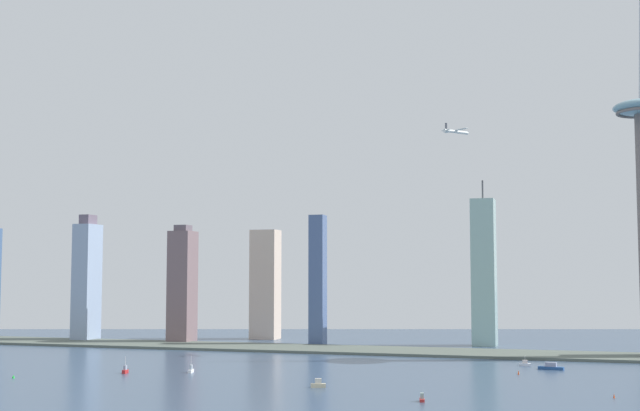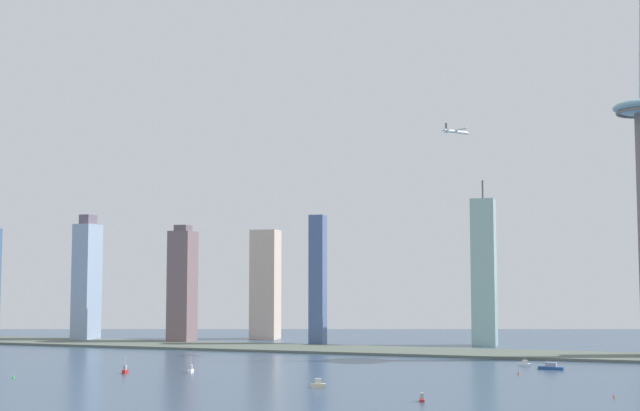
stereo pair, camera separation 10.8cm
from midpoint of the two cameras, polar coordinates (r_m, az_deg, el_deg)
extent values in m
cube|color=#555F55|center=(734.63, -1.16, -9.61)|extent=(958.93, 68.39, 2.15)
cube|color=#93A7C5|center=(856.01, -15.44, -5.03)|extent=(17.90, 26.25, 113.16)
cube|color=slate|center=(857.67, -15.35, -0.93)|extent=(10.74, 15.75, 9.34)
cube|color=#99C0B9|center=(787.29, 10.99, -4.42)|extent=(21.06, 24.24, 133.26)
cylinder|color=#4C4C51|center=(791.13, 10.91, 1.05)|extent=(1.60, 1.60, 17.52)
cube|color=#765F62|center=(811.81, -9.26, -5.44)|extent=(21.34, 23.25, 105.26)
cube|color=#615660|center=(812.93, -9.21, -1.52)|extent=(12.80, 13.95, 5.83)
cube|color=#485F8F|center=(774.82, -0.15, -5.04)|extent=(13.45, 14.31, 118.76)
cube|color=beige|center=(855.82, -3.70, -5.32)|extent=(26.69, 20.96, 109.20)
cube|color=white|center=(570.88, -8.69, -10.97)|extent=(4.05, 8.87, 2.15)
cube|color=#96A1AF|center=(570.60, -8.69, -10.72)|extent=(2.33, 4.03, 2.98)
cylinder|color=silver|center=(570.14, -8.68, -10.27)|extent=(0.24, 0.24, 6.06)
cube|color=beige|center=(491.60, -0.12, -12.04)|extent=(8.98, 5.28, 2.35)
cube|color=silver|center=(491.28, -0.12, -11.74)|extent=(4.17, 3.01, 2.88)
cube|color=red|center=(442.38, 6.89, -12.89)|extent=(3.74, 6.99, 1.41)
cube|color=#8EA69D|center=(442.07, 6.89, -12.62)|extent=(2.26, 3.20, 2.91)
cube|color=#234C8A|center=(603.90, 15.30, -10.52)|extent=(17.42, 7.20, 1.97)
cube|color=#9499B4|center=(603.65, 15.30, -10.29)|extent=(7.86, 4.31, 2.93)
cube|color=#B52324|center=(575.60, -12.99, -10.85)|extent=(3.01, 6.53, 2.28)
cube|color=#909AAE|center=(575.32, -12.99, -10.59)|extent=(1.87, 2.95, 2.96)
cylinder|color=silver|center=(574.88, -12.98, -10.17)|extent=(0.24, 0.24, 5.65)
cube|color=white|center=(623.07, 13.65, -10.38)|extent=(8.25, 3.25, 1.84)
cube|color=silver|center=(622.86, 13.65, -10.19)|extent=(3.68, 2.14, 2.27)
cylinder|color=silver|center=(622.60, 13.65, -9.94)|extent=(0.24, 0.24, 3.17)
cone|color=#E54C19|center=(477.01, 19.20, -12.01)|extent=(1.00, 1.00, 2.44)
cone|color=#E54C19|center=(569.99, 13.23, -10.89)|extent=(1.12, 1.12, 2.72)
cone|color=green|center=(568.94, -19.95, -10.78)|extent=(1.82, 1.82, 2.00)
cylinder|color=white|center=(708.31, 9.14, 4.93)|extent=(17.98, 21.20, 2.56)
sphere|color=white|center=(716.82, 9.89, 4.83)|extent=(2.56, 2.56, 2.56)
cube|color=white|center=(708.51, 9.14, 5.02)|extent=(22.19, 18.82, 0.50)
cube|color=white|center=(701.33, 8.50, 5.05)|extent=(8.36, 7.31, 0.40)
cube|color=#2D333D|center=(701.91, 8.50, 5.32)|extent=(1.58, 1.77, 5.00)
camera|label=1|loc=(0.05, -90.00, 0.00)|focal=47.49mm
camera|label=2|loc=(0.05, 90.00, 0.00)|focal=47.49mm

